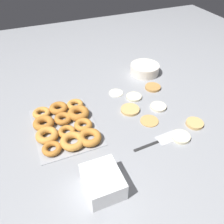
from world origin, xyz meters
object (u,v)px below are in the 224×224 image
Objects in this scene: batter_bowl at (145,69)px; container_stack at (103,182)px; pancake_3 at (153,87)px; pancake_6 at (116,93)px; pancake_2 at (134,97)px; donut_tray at (65,125)px; pancake_0 at (158,107)px; pancake_4 at (149,121)px; spatula at (163,139)px; pancake_5 at (181,137)px; pancake_7 at (130,109)px; pancake_1 at (195,123)px.

container_stack is at bearing -38.67° from batter_bowl.
batter_bowl is at bearing 141.33° from container_stack.
pancake_3 is at bearing 135.03° from container_stack.
pancake_6 is 0.62m from container_stack.
pancake_3 is (-0.04, 0.15, 0.00)m from pancake_2.
pancake_0 is at bearing 85.64° from donut_tray.
pancake_0 is 0.54× the size of container_stack.
pancake_0 is at bearing -16.65° from batter_bowl.
pancake_3 is at bearing 106.10° from pancake_2.
pancake_4 is at bearing 127.07° from container_stack.
container_stack is at bearing -163.16° from spatula.
pancake_5 is 0.23× the size of donut_tray.
pancake_0 is at bearing 174.74° from pancake_5.
pancake_2 is at bearing -40.38° from batter_bowl.
pancake_6 is at bearing 116.85° from donut_tray.
pancake_4 is at bearing -4.73° from pancake_2.
pancake_0 is 0.15m from pancake_7.
pancake_0 is 0.99× the size of pancake_1.
pancake_0 is 0.97× the size of pancake_5.
batter_bowl reaches higher than pancake_6.
pancake_7 is at bearing 2.59° from pancake_6.
pancake_3 is at bearing -175.33° from pancake_1.
pancake_5 is 0.46m from pancake_6.
pancake_1 is 0.93× the size of pancake_3.
pancake_2 is 0.37× the size of spatula.
container_stack reaches higher than donut_tray.
pancake_5 is at bearing 104.14° from container_stack.
pancake_5 is at bearing -17.33° from spatula.
pancake_7 is (-0.22, -0.24, -0.00)m from pancake_1.
pancake_5 is 0.29m from pancake_7.
batter_bowl is (-0.21, 0.18, 0.02)m from pancake_2.
container_stack is (0.37, 0.05, 0.02)m from donut_tray.
batter_bowl is at bearing 163.35° from pancake_0.
donut_tray is 0.38m from container_stack.
pancake_7 is 0.54× the size of batter_bowl.
pancake_2 is at bearing -148.57° from pancake_0.
pancake_3 is at bearing 122.54° from pancake_7.
pancake_6 is at bearing -136.23° from pancake_2.
container_stack is at bearing -37.86° from pancake_2.
pancake_1 is 0.56m from container_stack.
pancake_2 is 0.55× the size of container_stack.
pancake_2 is 0.22× the size of donut_tray.
container_stack reaches higher than pancake_1.
batter_bowl is 1.18× the size of container_stack.
pancake_1 is 0.36× the size of spatula.
pancake_5 reaches higher than pancake_6.
donut_tray is at bearing -119.72° from pancake_5.
pancake_7 is (0.14, -0.21, -0.00)m from pancake_3.
pancake_7 is 0.25m from spatula.
batter_bowl is at bearing 167.81° from pancake_5.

